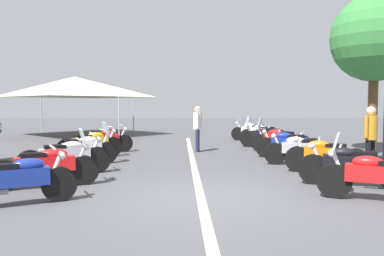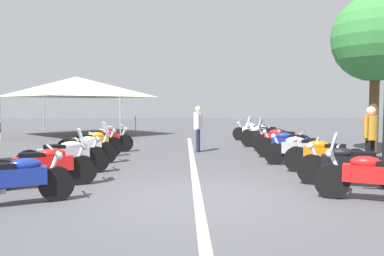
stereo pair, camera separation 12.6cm
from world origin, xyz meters
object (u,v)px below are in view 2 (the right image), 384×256
Objects in this scene: motorcycle_left_row_5 at (104,140)px; bystander_0 at (370,134)px; event_tent at (77,87)px; motorcycle_left_row_0 at (15,179)px; motorcycle_right_row_7 at (264,133)px; motorcycle_right_row_2 at (325,155)px; motorcycle_right_row_6 at (267,136)px; motorcycle_right_row_3 at (301,149)px; roadside_tree_1 at (376,38)px; motorcycle_left_row_2 at (65,156)px; motorcycle_right_row_0 at (375,176)px; motorcycle_right_row_8 at (254,131)px; motorcycle_left_row_4 at (91,143)px; bystander_1 at (198,125)px; motorcycle_left_row_1 at (45,165)px; motorcycle_right_row_5 at (280,139)px; motorcycle_right_row_4 at (289,144)px; motorcycle_right_row_1 at (350,165)px; motorcycle_left_row_3 at (83,149)px.

motorcycle_left_row_5 is 8.58m from bystander_0.
motorcycle_left_row_0 is at bearing -168.42° from event_tent.
motorcycle_left_row_0 is 11.73m from motorcycle_right_row_7.
motorcycle_right_row_2 is 5.71m from motorcycle_right_row_6.
motorcycle_right_row_3 is 0.38× the size of roadside_tree_1.
motorcycle_right_row_3 is 1.07× the size of motorcycle_right_row_7.
motorcycle_right_row_0 reaches higher than motorcycle_left_row_2.
motorcycle_left_row_0 is at bearing 84.14° from motorcycle_right_row_8.
motorcycle_left_row_5 is at bearing 55.22° from motorcycle_left_row_4.
motorcycle_right_row_0 is 17.35m from event_tent.
bystander_1 reaches higher than motorcycle_right_row_8.
motorcycle_right_row_7 is at bearing -65.00° from motorcycle_right_row_0.
motorcycle_left_row_1 is 1.08× the size of motorcycle_left_row_4.
motorcycle_right_row_5 is at bearing -65.66° from motorcycle_right_row_2.
bystander_1 is at bearing -42.98° from motorcycle_right_row_0.
motorcycle_right_row_3 is at bearing 2.44° from motorcycle_left_row_1.
motorcycle_right_row_2 is 0.91× the size of motorcycle_right_row_4.
motorcycle_left_row_5 is 6.28m from motorcycle_right_row_6.
motorcycle_right_row_1 is at bearing -60.22° from motorcycle_left_row_5.
roadside_tree_1 is (0.97, -3.18, 3.48)m from motorcycle_right_row_4.
motorcycle_right_row_5 is at bearing 9.19° from motorcycle_left_row_2.
motorcycle_left_row_3 is at bearing 64.33° from motorcycle_left_row_0.
motorcycle_left_row_1 is 9.40m from motorcycle_right_row_6.
roadside_tree_1 is at bearing 9.40° from motorcycle_left_row_0.
motorcycle_right_row_2 is (-4.29, -6.31, 0.01)m from motorcycle_left_row_5.
motorcycle_left_row_1 is 1.00× the size of motorcycle_right_row_3.
motorcycle_left_row_3 and motorcycle_right_row_0 have the same top height.
bystander_0 reaches higher than motorcycle_right_row_7.
motorcycle_right_row_3 is (2.81, 0.15, -0.01)m from motorcycle_right_row_1.
motorcycle_left_row_2 is (2.78, 0.03, 0.02)m from motorcycle_left_row_0.
motorcycle_left_row_0 is 0.34× the size of roadside_tree_1.
motorcycle_right_row_5 is at bearing -128.80° from event_tent.
bystander_0 is (-6.89, -1.25, 0.50)m from motorcycle_right_row_7.
motorcycle_right_row_7 reaches higher than motorcycle_right_row_5.
motorcycle_left_row_4 is 6.56m from motorcycle_right_row_5.
motorcycle_right_row_0 is 1.19× the size of bystander_1.
bystander_0 reaches higher than motorcycle_right_row_8.
motorcycle_left_row_3 is (2.90, -0.01, 0.00)m from motorcycle_left_row_1.
motorcycle_left_row_1 is at bearing 49.34° from motorcycle_right_row_4.
motorcycle_left_row_5 is 1.09× the size of motorcycle_right_row_2.
motorcycle_left_row_2 is at bearing -119.41° from motorcycle_left_row_3.
motorcycle_right_row_7 is (2.79, -6.26, 0.01)m from motorcycle_left_row_5.
motorcycle_right_row_5 is at bearing -79.08° from motorcycle_right_row_4.
motorcycle_left_row_0 is 0.96× the size of motorcycle_left_row_4.
motorcycle_left_row_5 is 1.00× the size of motorcycle_right_row_1.
motorcycle_left_row_3 is 10.24m from roadside_tree_1.
motorcycle_right_row_7 is at bearing 42.81° from roadside_tree_1.
motorcycle_right_row_8 is 9.95m from event_tent.
motorcycle_left_row_2 is 0.99× the size of motorcycle_right_row_6.
motorcycle_left_row_3 reaches higher than motorcycle_right_row_8.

